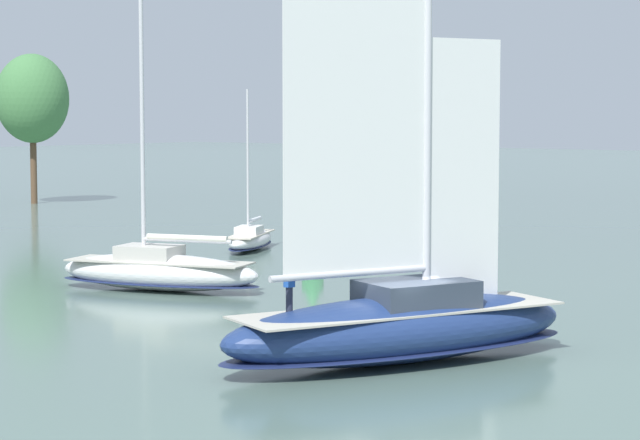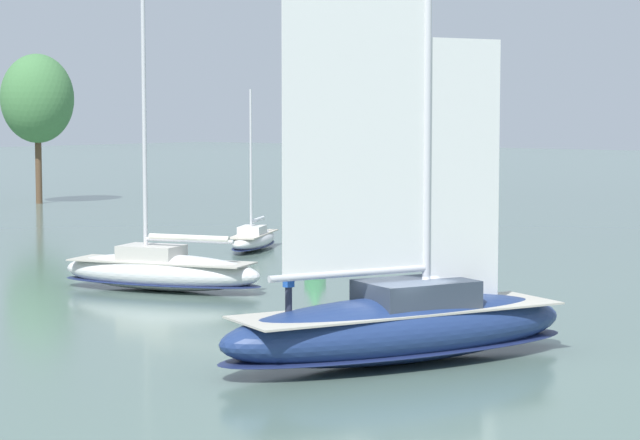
{
  "view_description": "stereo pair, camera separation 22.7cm",
  "coord_description": "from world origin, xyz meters",
  "px_view_note": "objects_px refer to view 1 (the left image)",
  "views": [
    {
      "loc": [
        -30.21,
        -20.64,
        7.39
      ],
      "look_at": [
        0.0,
        3.0,
        4.08
      ],
      "focal_mm": 70.0,
      "sensor_mm": 36.0,
      "label": 1
    },
    {
      "loc": [
        -30.07,
        -20.81,
        7.39
      ],
      "look_at": [
        0.0,
        3.0,
        4.08
      ],
      "focal_mm": 70.0,
      "sensor_mm": 36.0,
      "label": 2
    }
  ],
  "objects_px": {
    "sailboat_moored_near_marina": "(159,270)",
    "sailboat_main": "(400,320)",
    "channel_buoy": "(313,260)",
    "tree_shore_center": "(32,99)",
    "sailboat_moored_mid_channel": "(250,239)"
  },
  "relations": [
    {
      "from": "sailboat_main",
      "to": "channel_buoy",
      "type": "distance_m",
      "value": 19.93
    },
    {
      "from": "sailboat_moored_near_marina",
      "to": "channel_buoy",
      "type": "bearing_deg",
      "value": -15.33
    },
    {
      "from": "sailboat_moored_near_marina",
      "to": "sailboat_moored_mid_channel",
      "type": "height_order",
      "value": "sailboat_moored_near_marina"
    },
    {
      "from": "sailboat_main",
      "to": "sailboat_moored_near_marina",
      "type": "height_order",
      "value": "sailboat_main"
    },
    {
      "from": "sailboat_moored_mid_channel",
      "to": "channel_buoy",
      "type": "xyz_separation_m",
      "value": [
        -6.27,
        -9.27,
        0.13
      ]
    },
    {
      "from": "sailboat_main",
      "to": "sailboat_moored_mid_channel",
      "type": "bearing_deg",
      "value": 49.48
    },
    {
      "from": "sailboat_moored_near_marina",
      "to": "channel_buoy",
      "type": "xyz_separation_m",
      "value": [
        7.69,
        -2.11,
        -0.13
      ]
    },
    {
      "from": "sailboat_main",
      "to": "sailboat_moored_near_marina",
      "type": "bearing_deg",
      "value": 69.33
    },
    {
      "from": "tree_shore_center",
      "to": "sailboat_moored_near_marina",
      "type": "xyz_separation_m",
      "value": [
        -28.87,
        -43.6,
        -7.64
      ]
    },
    {
      "from": "sailboat_main",
      "to": "channel_buoy",
      "type": "relative_size",
      "value": 8.88
    },
    {
      "from": "sailboat_moored_near_marina",
      "to": "sailboat_main",
      "type": "bearing_deg",
      "value": -110.67
    },
    {
      "from": "sailboat_moored_mid_channel",
      "to": "channel_buoy",
      "type": "height_order",
      "value": "sailboat_moored_mid_channel"
    },
    {
      "from": "sailboat_moored_mid_channel",
      "to": "sailboat_main",
      "type": "bearing_deg",
      "value": -130.52
    },
    {
      "from": "sailboat_moored_near_marina",
      "to": "sailboat_moored_mid_channel",
      "type": "bearing_deg",
      "value": 27.17
    },
    {
      "from": "tree_shore_center",
      "to": "sailboat_main",
      "type": "height_order",
      "value": "sailboat_main"
    }
  ]
}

